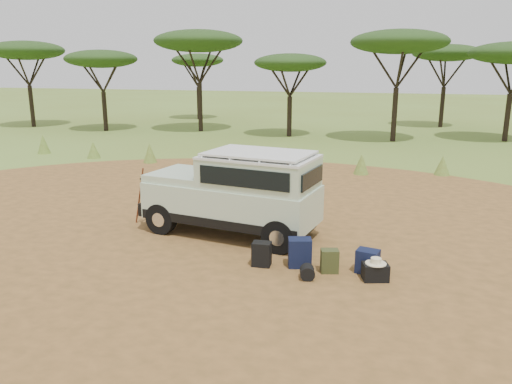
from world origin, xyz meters
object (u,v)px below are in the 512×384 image
(safari_vehicle, at_px, (237,195))
(backpack_black, at_px, (262,254))
(walking_staff, at_px, (140,196))
(backpack_navy, at_px, (300,253))
(hard_case, at_px, (375,272))
(backpack_olive, at_px, (330,261))
(duffel_navy, at_px, (368,261))

(safari_vehicle, distance_m, backpack_black, 2.25)
(walking_staff, relative_size, backpack_black, 3.10)
(backpack_navy, bearing_deg, hard_case, -25.52)
(backpack_black, relative_size, backpack_olive, 1.07)
(backpack_black, bearing_deg, backpack_navy, 9.91)
(backpack_black, relative_size, backpack_navy, 0.85)
(safari_vehicle, relative_size, walking_staff, 2.82)
(backpack_olive, bearing_deg, safari_vehicle, 129.58)
(backpack_olive, bearing_deg, backpack_black, 166.05)
(safari_vehicle, distance_m, duffel_navy, 3.71)
(backpack_black, xyz_separation_m, backpack_navy, (0.77, 0.18, 0.05))
(backpack_black, xyz_separation_m, backpack_olive, (1.41, 0.06, -0.02))
(backpack_navy, distance_m, duffel_navy, 1.39)
(safari_vehicle, bearing_deg, backpack_olive, -25.13)
(walking_staff, height_order, duffel_navy, walking_staff)
(safari_vehicle, height_order, backpack_black, safari_vehicle)
(safari_vehicle, height_order, hard_case, safari_vehicle)
(backpack_black, height_order, hard_case, backpack_black)
(duffel_navy, bearing_deg, safari_vehicle, 166.84)
(backpack_black, xyz_separation_m, duffel_navy, (2.16, 0.24, -0.02))
(backpack_navy, bearing_deg, backpack_olive, -27.04)
(safari_vehicle, bearing_deg, backpack_navy, -31.05)
(backpack_navy, bearing_deg, safari_vehicle, 123.80)
(safari_vehicle, bearing_deg, duffel_navy, -16.07)
(walking_staff, height_order, backpack_olive, walking_staff)
(backpack_navy, xyz_separation_m, hard_case, (1.56, -0.26, -0.14))
(safari_vehicle, relative_size, duffel_navy, 9.32)
(backpack_navy, height_order, backpack_olive, backpack_navy)
(duffel_navy, xyz_separation_m, hard_case, (0.17, -0.32, -0.07))
(backpack_black, bearing_deg, backpack_olive, -0.91)
(safari_vehicle, relative_size, backpack_black, 8.74)
(walking_staff, bearing_deg, hard_case, -79.17)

